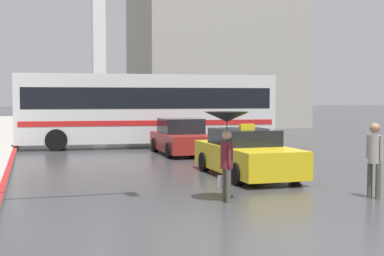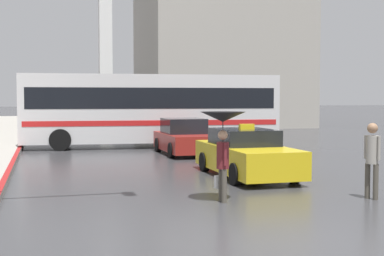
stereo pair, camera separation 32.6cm
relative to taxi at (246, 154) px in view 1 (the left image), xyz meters
name	(u,v)px [view 1 (the left image)]	position (x,y,z in m)	size (l,w,h in m)	color
ground_plane	(300,242)	(-1.97, -7.00, -0.65)	(300.00, 300.00, 0.00)	#38383A
taxi	(246,154)	(0.00, 0.00, 0.00)	(1.91, 4.59, 1.55)	gold
sedan_red	(182,138)	(-0.14, 6.57, 0.01)	(1.91, 4.06, 1.47)	maroon
city_bus	(147,107)	(-0.79, 10.27, 1.23)	(12.06, 3.44, 3.40)	silver
pedestrian_with_umbrella	(227,129)	(-1.92, -3.51, 0.96)	(1.00, 1.00, 2.01)	#4C473D
pedestrian_man	(374,154)	(1.46, -4.11, 0.37)	(0.35, 0.43, 1.74)	#4C473D
traffic_light	(44,19)	(-5.79, -3.65, 3.20)	(4.10, 0.38, 5.48)	black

